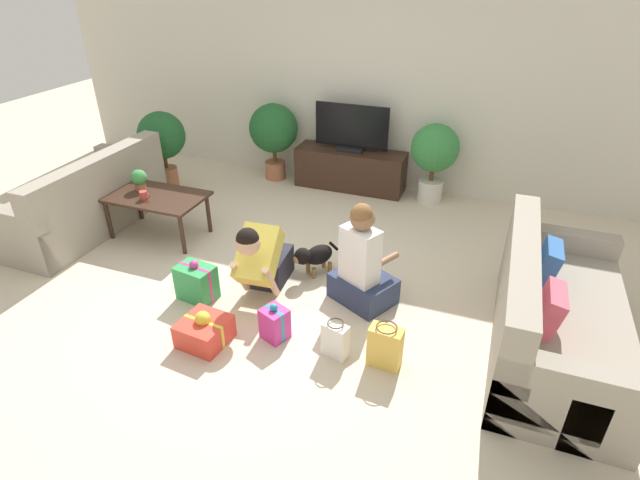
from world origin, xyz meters
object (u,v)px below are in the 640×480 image
object	(u,v)px
gift_bag_a	(335,340)
potted_plant_corner_left	(162,139)
tv	(351,131)
sofa_left	(84,202)
dog	(314,256)
gift_box_b	(204,331)
sofa_right	(553,318)
person_kneeling	(263,258)
gift_bag_b	(385,347)
tv_console	(350,169)
coffee_table	(156,200)
gift_box_c	(197,282)
gift_box_a	(275,323)
tabletop_plant	(139,179)
mug	(144,195)
potted_plant_back_left	(274,131)
person_sitting	(362,266)
potted_plant_back_right	(434,153)

from	to	relation	value
gift_bag_a	potted_plant_corner_left	bearing A→B (deg)	143.86
tv	gift_bag_a	distance (m)	3.25
sofa_left	dog	distance (m)	2.73
potted_plant_corner_left	gift_bag_a	distance (m)	3.92
gift_box_b	sofa_right	bearing A→B (deg)	18.56
person_kneeling	sofa_left	bearing A→B (deg)	165.43
tv	gift_bag_b	distance (m)	3.34
gift_bag_a	person_kneeling	bearing A→B (deg)	147.32
tv_console	gift_bag_a	world-z (taller)	tv_console
coffee_table	dog	distance (m)	1.87
gift_box_b	sofa_left	bearing A→B (deg)	151.99
person_kneeling	gift_box_b	bearing A→B (deg)	-104.69
gift_box_b	gift_box_c	size ratio (longest dim) A/B	1.00
gift_box_b	gift_bag_b	bearing A→B (deg)	10.13
sofa_left	gift_box_a	size ratio (longest dim) A/B	5.82
sofa_left	gift_box_a	world-z (taller)	sofa_left
sofa_right	gift_box_c	size ratio (longest dim) A/B	4.90
sofa_right	tabletop_plant	distance (m)	4.21
coffee_table	gift_box_b	size ratio (longest dim) A/B	2.68
sofa_right	mug	xyz separation A→B (m)	(-3.96, 0.37, 0.22)
potted_plant_back_left	tabletop_plant	xyz separation A→B (m)	(-0.73, -1.83, -0.06)
gift_box_b	gift_box_c	distance (m)	0.62
person_sitting	tabletop_plant	bearing A→B (deg)	17.18
tabletop_plant	sofa_right	bearing A→B (deg)	-7.76
potted_plant_back_left	gift_bag_a	world-z (taller)	potted_plant_back_left
sofa_right	gift_box_b	distance (m)	2.68
person_sitting	coffee_table	bearing A→B (deg)	17.92
sofa_left	tv	xyz separation A→B (m)	(2.43, 2.09, 0.46)
gift_box_a	gift_box_c	xyz separation A→B (m)	(-0.88, 0.24, 0.03)
tv	potted_plant_corner_left	bearing A→B (deg)	-161.07
sofa_left	gift_box_c	distance (m)	2.03
potted_plant_back_right	gift_box_a	bearing A→B (deg)	-103.44
dog	tabletop_plant	distance (m)	2.14
potted_plant_back_right	person_kneeling	xyz separation A→B (m)	(-1.08, -2.46, -0.27)
sofa_left	person_sitting	world-z (taller)	person_sitting
mug	tv	bearing A→B (deg)	52.49
gift_box_c	tv	bearing A→B (deg)	79.17
tv	gift_bag_b	world-z (taller)	tv
person_sitting	tv_console	bearing A→B (deg)	-43.09
person_sitting	gift_box_b	distance (m)	1.41
gift_box_b	tabletop_plant	distance (m)	2.21
potted_plant_back_left	dog	size ratio (longest dim) A/B	2.37
tv	potted_plant_corner_left	distance (m)	2.41
sofa_left	potted_plant_back_right	world-z (taller)	potted_plant_back_right
potted_plant_back_right	mug	bearing A→B (deg)	-142.61
person_sitting	gift_box_c	bearing A→B (deg)	45.96
potted_plant_back_left	gift_box_b	size ratio (longest dim) A/B	2.62
potted_plant_back_right	gift_box_b	xyz separation A→B (m)	(-1.22, -3.24, -0.52)
sofa_right	person_sitting	world-z (taller)	person_sitting
sofa_right	coffee_table	size ratio (longest dim) A/B	1.83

